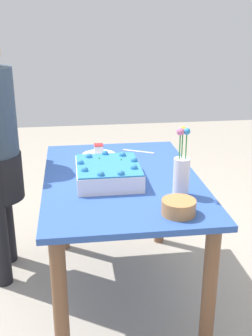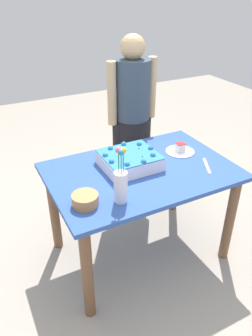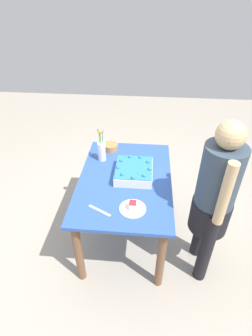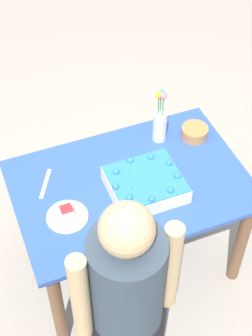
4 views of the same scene
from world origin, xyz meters
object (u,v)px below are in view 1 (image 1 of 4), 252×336
cake_knife (138,151)px  flower_vase (181,172)px  fruit_bowl (179,207)px  sheet_cake (108,172)px  serving_plate_with_slice (99,153)px

cake_knife → flower_vase: bearing=-54.1°
cake_knife → flower_vase: size_ratio=0.61×
flower_vase → fruit_bowl: flower_vase is taller
flower_vase → fruit_bowl: (-0.20, 0.06, -0.09)m
sheet_cake → cake_knife: sheet_cake is taller
sheet_cake → serving_plate_with_slice: size_ratio=1.77×
cake_knife → fruit_bowl: fruit_bowl is taller
flower_vase → fruit_bowl: bearing=163.0°
sheet_cake → cake_knife: bearing=-26.6°
sheet_cake → cake_knife: 0.53m
sheet_cake → serving_plate_with_slice: (0.43, 0.02, -0.03)m
sheet_cake → fruit_bowl: bearing=-147.3°
cake_knife → fruit_bowl: (-0.90, -0.03, 0.03)m
flower_vase → fruit_bowl: size_ratio=2.24×
sheet_cake → flower_vase: bearing=-124.6°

